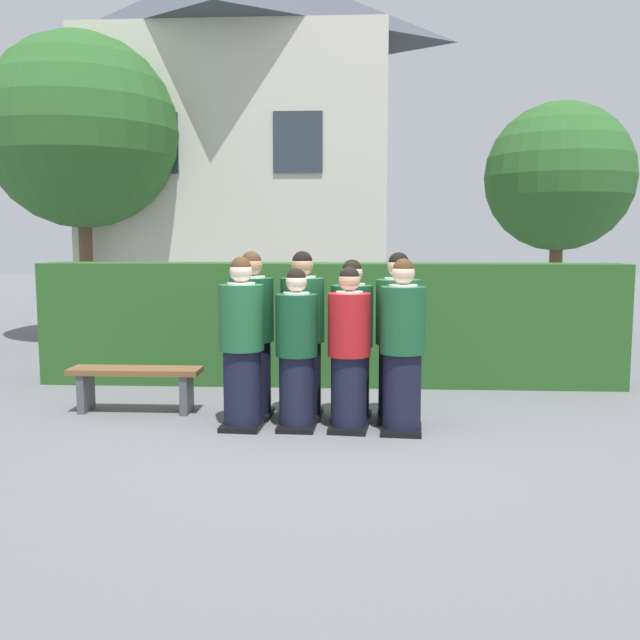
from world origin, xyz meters
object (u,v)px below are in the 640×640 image
student_front_row_0 (242,347)px  wooden_bench (136,380)px  student_rear_row_2 (352,344)px  student_rear_row_1 (303,339)px  student_front_row_3 (402,350)px  student_rear_row_0 (252,338)px  student_in_red_blazer (349,353)px  student_front_row_1 (297,353)px  student_rear_row_3 (398,341)px

student_front_row_0 → wooden_bench: bearing=156.0°
student_rear_row_2 → student_rear_row_1: bearing=174.5°
student_front_row_3 → student_rear_row_0: (-1.52, 0.51, 0.03)m
student_front_row_3 → student_rear_row_2: 0.67m
student_rear_row_1 → wooden_bench: size_ratio=1.23×
student_rear_row_0 → wooden_bench: size_ratio=1.23×
student_in_red_blazer → student_rear_row_2: (0.02, 0.42, 0.03)m
student_in_red_blazer → student_rear_row_0: 1.12m
wooden_bench → student_rear_row_0: bearing=-4.6°
student_rear_row_2 → wooden_bench: (-2.31, 0.16, -0.43)m
student_front_row_1 → student_front_row_3: bearing=-3.3°
student_front_row_0 → student_rear_row_1: bearing=38.8°
student_front_row_3 → student_rear_row_0: size_ratio=0.97×
student_front_row_1 → student_front_row_3: size_ratio=0.94×
student_front_row_0 → student_rear_row_3: bearing=13.9°
student_front_row_3 → student_rear_row_2: student_front_row_3 is taller
student_front_row_1 → student_rear_row_3: student_rear_row_3 is taller
student_rear_row_2 → student_rear_row_3: bearing=-2.3°
student_rear_row_3 → wooden_bench: 2.82m
student_front_row_3 → student_rear_row_0: student_rear_row_0 is taller
student_front_row_1 → student_rear_row_1: bearing=87.5°
student_front_row_3 → student_front_row_0: bearing=177.7°
student_front_row_1 → student_rear_row_0: (-0.50, 0.45, 0.08)m
student_in_red_blazer → student_rear_row_2: student_rear_row_2 is taller
student_front_row_0 → wooden_bench: (-1.25, 0.55, -0.45)m
student_in_red_blazer → student_rear_row_1: (-0.49, 0.47, 0.07)m
student_front_row_1 → student_rear_row_2: student_rear_row_2 is taller
student_front_row_0 → student_rear_row_0: bearing=86.1°
student_rear_row_0 → student_rear_row_1: size_ratio=1.00×
student_rear_row_1 → student_rear_row_3: (0.97, -0.07, -0.00)m
student_front_row_3 → student_rear_row_2: size_ratio=1.01×
student_front_row_1 → student_rear_row_1: 0.46m
student_rear_row_1 → student_rear_row_2: (0.51, -0.05, -0.04)m
wooden_bench → student_in_red_blazer: bearing=-14.1°
student_in_red_blazer → student_rear_row_2: bearing=87.3°
student_rear_row_1 → student_rear_row_2: student_rear_row_1 is taller
student_front_row_1 → student_rear_row_1: size_ratio=0.91×
student_front_row_1 → wooden_bench: (-1.78, 0.56, -0.40)m
student_front_row_3 → student_in_red_blazer: bearing=175.4°
student_front_row_0 → wooden_bench: student_front_row_0 is taller
student_front_row_0 → student_front_row_3: bearing=-2.3°
student_rear_row_3 → student_rear_row_0: bearing=177.2°
student_front_row_3 → student_rear_row_3: student_rear_row_3 is taller
student_rear_row_3 → student_in_red_blazer: bearing=-140.5°
student_rear_row_1 → student_rear_row_0: bearing=179.4°
wooden_bench → student_rear_row_2: bearing=-3.9°
student_rear_row_0 → student_rear_row_2: bearing=-3.0°
student_rear_row_2 → student_front_row_3: bearing=-43.3°
student_rear_row_1 → student_front_row_3: bearing=-27.0°
student_in_red_blazer → wooden_bench: size_ratio=1.13×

